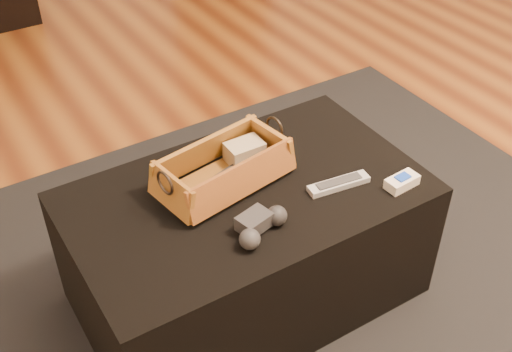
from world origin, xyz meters
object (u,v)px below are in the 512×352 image
ottoman (247,245)px  game_controller (260,225)px  silver_remote (339,184)px  cream_gadget (402,182)px  tv_remote (222,181)px  wicker_basket (224,170)px

ottoman → game_controller: game_controller is taller
silver_remote → cream_gadget: bearing=-31.6°
silver_remote → tv_remote: bearing=149.3°
tv_remote → silver_remote: (0.28, -0.17, -0.01)m
game_controller → cream_gadget: game_controller is taller
tv_remote → ottoman: bearing=-60.6°
cream_gadget → game_controller: bearing=173.6°
ottoman → cream_gadget: bearing=-28.8°
game_controller → silver_remote: 0.29m
tv_remote → silver_remote: tv_remote is taller
ottoman → silver_remote: 0.34m
ottoman → game_controller: bearing=-109.2°
wicker_basket → game_controller: 0.23m
tv_remote → cream_gadget: (0.43, -0.26, -0.01)m
ottoman → wicker_basket: size_ratio=2.40×
tv_remote → wicker_basket: 0.03m
game_controller → cream_gadget: size_ratio=1.76×
wicker_basket → silver_remote: size_ratio=2.22×
ottoman → cream_gadget: size_ratio=9.96×
silver_remote → cream_gadget: (0.15, -0.09, 0.01)m
game_controller → silver_remote: (0.29, 0.04, -0.02)m
ottoman → silver_remote: size_ratio=5.33×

